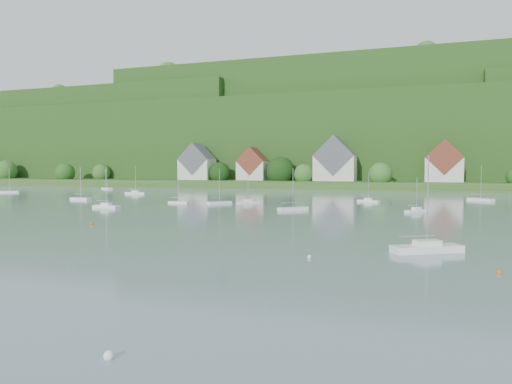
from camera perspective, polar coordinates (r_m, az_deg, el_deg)
far_shore_strip at (r=202.14m, az=8.71°, el=1.02°), size 600.00×60.00×3.00m
forested_ridge at (r=270.23m, az=11.31°, el=5.99°), size 620.00×181.22×69.89m
village_building_0 at (r=206.41m, az=-7.16°, el=3.29°), size 14.00×10.40×16.00m
village_building_1 at (r=198.78m, az=-0.39°, el=3.11°), size 12.00×9.36×14.00m
village_building_2 at (r=189.40m, az=9.60°, el=3.54°), size 16.00×11.44×18.00m
village_building_3 at (r=185.43m, az=21.83°, el=3.13°), size 13.00×10.40×15.50m
near_sailboat_3 at (r=47.39m, az=20.06°, el=-6.35°), size 6.81×5.02×9.14m
mooring_buoy_1 at (r=21.61m, az=-17.46°, el=-18.76°), size 0.45×0.45×0.45m
mooring_buoy_2 at (r=40.16m, az=27.45°, el=-8.83°), size 0.41×0.41×0.41m
mooring_buoy_3 at (r=70.08m, az=-19.32°, el=-3.78°), size 0.42×0.42×0.42m
mooring_buoy_4 at (r=42.11m, az=6.50°, el=-7.99°), size 0.38×0.38×0.38m
far_sailboat_cluster at (r=117.74m, az=6.50°, el=-0.82°), size 203.66×75.77×8.75m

